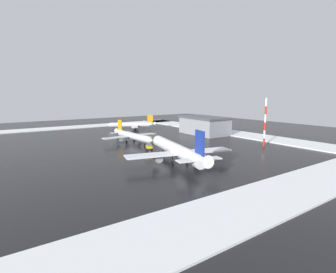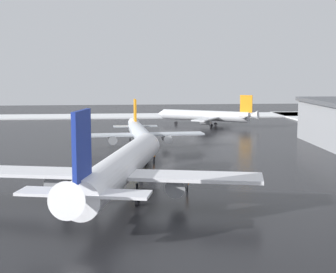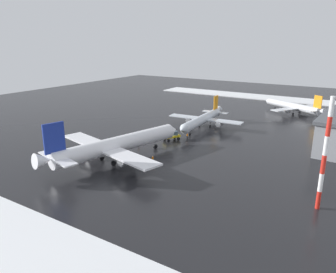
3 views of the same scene
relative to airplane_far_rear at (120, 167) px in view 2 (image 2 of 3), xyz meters
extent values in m
plane|color=black|center=(35.14, -8.80, -3.73)|extent=(240.00, 240.00, 0.00)
cube|color=white|center=(102.14, -8.80, -3.54)|extent=(14.00, 116.00, 0.38)
cylinder|color=white|center=(0.90, -0.22, 0.00)|extent=(31.90, 11.00, 3.62)
cone|color=white|center=(17.67, -4.25, 0.00)|extent=(3.29, 3.94, 3.44)
cone|color=white|center=(-16.08, 3.87, 0.64)|extent=(4.42, 3.88, 3.52)
cube|color=white|center=(-0.17, 9.02, -0.32)|extent=(7.79, 14.55, 0.38)
cylinder|color=gray|center=(-0.15, 6.83, -1.39)|extent=(4.02, 2.92, 2.13)
cube|color=white|center=(-4.25, -7.96, -0.32)|extent=(7.79, 14.55, 0.38)
cylinder|color=gray|center=(-3.24, -6.01, -1.39)|extent=(4.02, 2.92, 2.13)
cube|color=navy|center=(-13.60, 3.27, 4.58)|extent=(4.23, 1.37, 5.96)
cube|color=white|center=(-12.64, 6.33, 0.42)|extent=(3.89, 5.62, 0.26)
cube|color=white|center=(-14.14, 0.12, 0.42)|extent=(3.89, 5.62, 0.26)
cylinder|color=black|center=(11.77, -2.83, -1.60)|extent=(0.26, 0.26, 0.75)
cylinder|color=black|center=(11.77, -2.83, -3.14)|extent=(1.23, 0.64, 1.17)
cylinder|color=black|center=(-1.66, 2.81, -1.60)|extent=(0.26, 0.26, 0.75)
cylinder|color=black|center=(-1.66, 2.81, -3.14)|extent=(1.23, 0.64, 1.17)
cylinder|color=black|center=(-2.76, -1.75, -1.60)|extent=(0.26, 0.26, 0.75)
cylinder|color=black|center=(-2.76, -1.75, -3.14)|extent=(1.23, 0.64, 1.17)
cylinder|color=silver|center=(35.43, -3.92, -0.88)|extent=(24.56, 4.17, 2.77)
cone|color=silver|center=(22.26, -4.68, -0.88)|extent=(2.10, 2.74, 2.63)
cone|color=silver|center=(48.77, -3.15, -0.39)|extent=(3.04, 2.52, 2.69)
cube|color=silver|center=(38.25, -10.45, -1.12)|extent=(4.19, 10.78, 0.29)
cylinder|color=gray|center=(37.75, -8.85, -1.94)|extent=(2.86, 1.79, 1.63)
cube|color=silver|center=(37.49, 2.89, -1.12)|extent=(4.19, 10.78, 0.29)
cylinder|color=gray|center=(37.18, 1.24, -1.94)|extent=(2.86, 1.79, 1.63)
cube|color=orange|center=(46.82, -3.27, 2.62)|extent=(3.27, 0.48, 4.56)
cube|color=silver|center=(46.80, -5.72, -0.55)|extent=(2.34, 4.03, 0.20)
cube|color=silver|center=(46.52, -0.84, -0.55)|extent=(2.34, 4.03, 0.20)
cylinder|color=black|center=(26.89, -4.41, -2.10)|extent=(0.20, 0.20, 0.57)
cylinder|color=black|center=(26.89, -4.41, -3.28)|extent=(0.91, 0.34, 0.90)
cylinder|color=black|center=(37.97, -5.57, -2.10)|extent=(0.20, 0.20, 0.57)
cylinder|color=black|center=(37.97, -5.57, -3.28)|extent=(0.91, 0.34, 0.90)
cylinder|color=black|center=(37.77, -1.99, -2.10)|extent=(0.20, 0.20, 0.57)
cylinder|color=black|center=(37.77, -1.99, -3.28)|extent=(0.91, 0.34, 0.90)
cylinder|color=silver|center=(73.58, -22.17, -1.02)|extent=(13.81, 21.50, 2.63)
cone|color=silver|center=(79.80, -11.27, -1.02)|extent=(3.10, 2.86, 2.50)
cone|color=silver|center=(67.29, -33.21, -0.55)|extent=(3.32, 3.51, 2.56)
cube|color=silver|center=(66.91, -21.05, -1.25)|extent=(10.44, 7.95, 0.28)
cylinder|color=gray|center=(68.45, -21.48, -2.02)|extent=(2.65, 3.06, 1.55)
cube|color=silver|center=(77.95, -27.34, -1.25)|extent=(10.44, 7.95, 0.28)
cylinder|color=gray|center=(76.80, -26.24, -2.02)|extent=(2.65, 3.06, 1.55)
cube|color=orange|center=(68.21, -31.60, 2.31)|extent=(1.78, 2.83, 4.34)
cube|color=silver|center=(66.27, -30.31, -0.71)|extent=(4.23, 3.59, 0.19)
cube|color=silver|center=(70.31, -32.61, -0.71)|extent=(4.23, 3.59, 0.19)
cylinder|color=black|center=(77.61, -15.11, -2.18)|extent=(0.19, 0.19, 0.54)
cylinder|color=black|center=(77.61, -15.11, -3.30)|extent=(0.66, 0.87, 0.85)
cylinder|color=black|center=(70.95, -23.35, -2.18)|extent=(0.19, 0.19, 0.54)
cylinder|color=black|center=(70.95, -23.35, -3.30)|extent=(0.66, 0.87, 0.85)
cylinder|color=black|center=(73.91, -25.04, -2.18)|extent=(0.19, 0.19, 0.54)
cylinder|color=black|center=(73.91, -25.04, -3.30)|extent=(0.66, 0.87, 0.85)
cube|color=gold|center=(20.12, -2.45, -2.58)|extent=(5.10, 4.02, 0.50)
cube|color=#3F5160|center=(20.95, -2.86, -1.78)|extent=(1.92, 1.97, 1.10)
cylinder|color=black|center=(22.00, -2.28, -3.28)|extent=(0.95, 0.69, 0.90)
cylinder|color=black|center=(21.12, -4.05, -3.28)|extent=(0.95, 0.69, 0.90)
cylinder|color=black|center=(19.12, -0.84, -3.28)|extent=(0.95, 0.69, 0.90)
cylinder|color=black|center=(18.24, -2.61, -3.28)|extent=(0.95, 0.69, 0.90)
cylinder|color=black|center=(3.11, -8.00, -3.30)|extent=(0.16, 0.16, 0.85)
cylinder|color=black|center=(3.31, -7.99, -3.30)|extent=(0.16, 0.16, 0.85)
cylinder|color=orange|center=(3.21, -8.00, -2.57)|extent=(0.36, 0.36, 0.62)
sphere|color=tan|center=(3.21, -8.00, -2.14)|extent=(0.24, 0.24, 0.24)
cylinder|color=black|center=(11.43, 2.31, -3.30)|extent=(0.16, 0.16, 0.85)
cylinder|color=black|center=(11.62, 2.28, -3.30)|extent=(0.16, 0.16, 0.85)
cylinder|color=orange|center=(11.52, 2.30, -2.57)|extent=(0.36, 0.36, 0.62)
sphere|color=tan|center=(11.52, 2.30, -2.14)|extent=(0.24, 0.24, 0.24)
cylinder|color=black|center=(23.57, -5.36, -3.30)|extent=(0.16, 0.16, 0.85)
cylinder|color=black|center=(23.67, -5.53, -3.30)|extent=(0.16, 0.16, 0.85)
cylinder|color=orange|center=(23.62, -5.44, -2.57)|extent=(0.36, 0.36, 0.62)
sphere|color=tan|center=(23.62, -5.44, -2.14)|extent=(0.24, 0.24, 0.24)
camera|label=1|loc=(-59.96, 44.52, 16.00)|focal=28.00mm
camera|label=2|loc=(-56.90, 0.23, 10.99)|focal=55.00mm
camera|label=3|loc=(-52.71, -47.51, 22.66)|focal=35.00mm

